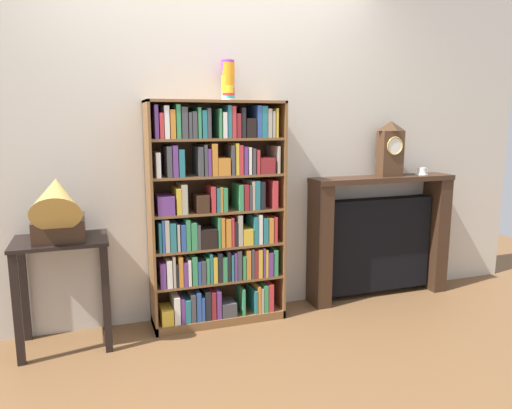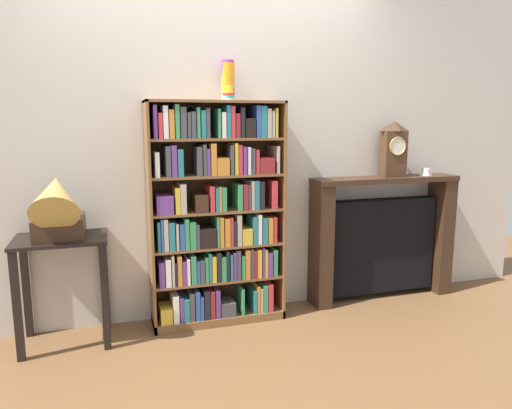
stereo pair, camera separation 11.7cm
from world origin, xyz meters
name	(u,v)px [view 1 (the left image)]	position (x,y,z in m)	size (l,w,h in m)	color
ground_plane	(222,326)	(0.00, 0.00, -0.01)	(8.17, 6.40, 0.02)	brown
wall_back	(232,140)	(0.17, 0.28, 1.30)	(5.17, 0.08, 2.60)	beige
bookshelf	(217,220)	(-0.01, 0.08, 0.75)	(0.94, 0.29, 1.57)	brown
cup_stack	(228,81)	(0.10, 0.13, 1.71)	(0.09, 0.09, 0.27)	white
side_table_left	(62,268)	(-1.03, 0.03, 0.52)	(0.57, 0.42, 0.71)	black
gramophone	(57,208)	(-1.03, -0.05, 0.92)	(0.30, 0.49, 0.49)	#382316
fireplace_mantel	(379,238)	(1.38, 0.14, 0.49)	(1.22, 0.24, 1.00)	#382316
mantel_clock	(390,149)	(1.43, 0.12, 1.22)	(0.19, 0.12, 0.43)	#472D1C
teacup_with_saucer	(422,171)	(1.74, 0.12, 1.03)	(0.12, 0.11, 0.06)	white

